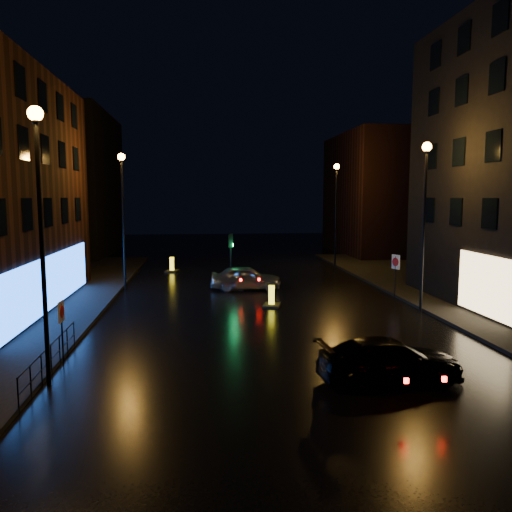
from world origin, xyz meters
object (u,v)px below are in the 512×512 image
object	(u,v)px
traffic_signal	(231,280)
silver_hatchback	(246,278)
dark_sedan	(390,360)
road_sign_left	(61,317)
road_sign_right	(396,266)
bollard_near	(272,302)
bollard_far	(172,268)

from	to	relation	value
traffic_signal	silver_hatchback	distance (m)	1.24
dark_sedan	road_sign_left	distance (m)	11.07
traffic_signal	road_sign_left	size ratio (longest dim) A/B	1.57
road_sign_left	road_sign_right	size ratio (longest dim) A/B	0.88
traffic_signal	road_sign_right	size ratio (longest dim) A/B	1.38
silver_hatchback	road_sign_right	size ratio (longest dim) A/B	1.75
bollard_near	bollard_far	xyz separation A→B (m)	(-5.91, 12.92, 0.01)
dark_sedan	bollard_far	xyz separation A→B (m)	(-8.07, 24.00, -0.42)
bollard_far	road_sign_left	distance (m)	21.36
silver_hatchback	bollard_near	distance (m)	5.00
traffic_signal	road_sign_right	xyz separation A→B (m)	(9.10, -4.42, 1.37)
road_sign_right	bollard_far	bearing A→B (deg)	-63.97
traffic_signal	dark_sedan	world-z (taller)	traffic_signal
dark_sedan	bollard_far	distance (m)	25.32
silver_hatchback	road_sign_left	bearing A→B (deg)	153.00
traffic_signal	silver_hatchback	world-z (taller)	traffic_signal
silver_hatchback	road_sign_right	bearing A→B (deg)	-110.54
silver_hatchback	road_sign_left	xyz separation A→B (m)	(-7.57, -13.12, 0.90)
traffic_signal	dark_sedan	distance (m)	17.27
silver_hatchback	road_sign_left	size ratio (longest dim) A/B	1.99
bollard_near	bollard_far	distance (m)	14.20
silver_hatchback	bollard_far	size ratio (longest dim) A/B	3.05
bollard_far	road_sign_right	xyz separation A→B (m)	(13.21, -11.61, 1.62)
traffic_signal	bollard_near	distance (m)	6.01
road_sign_left	road_sign_right	xyz separation A→B (m)	(15.79, 9.55, 0.22)
road_sign_left	road_sign_right	bearing A→B (deg)	33.40
silver_hatchback	bollard_far	distance (m)	9.47
bollard_near	road_sign_left	world-z (taller)	road_sign_left
silver_hatchback	dark_sedan	size ratio (longest dim) A/B	0.95
dark_sedan	bollard_far	bearing A→B (deg)	14.38
bollard_near	road_sign_left	size ratio (longest dim) A/B	0.66
bollard_far	road_sign_left	world-z (taller)	road_sign_left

